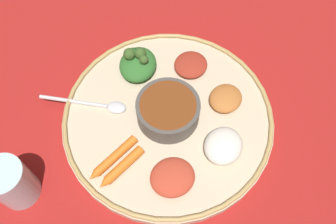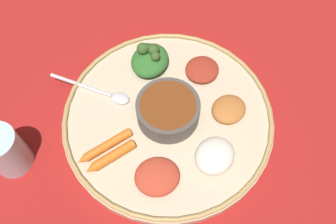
{
  "view_description": "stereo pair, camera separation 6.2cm",
  "coord_description": "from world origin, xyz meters",
  "views": [
    {
      "loc": [
        0.03,
        -0.3,
        0.58
      ],
      "look_at": [
        0.0,
        0.0,
        0.03
      ],
      "focal_mm": 38.72,
      "sensor_mm": 36.0,
      "label": 1
    },
    {
      "loc": [
        0.09,
        -0.28,
        0.58
      ],
      "look_at": [
        0.0,
        0.0,
        0.03
      ],
      "focal_mm": 38.72,
      "sensor_mm": 36.0,
      "label": 2
    }
  ],
  "objects": [
    {
      "name": "platter_rim",
      "position": [
        0.0,
        0.0,
        0.02
      ],
      "size": [
        0.37,
        0.37,
        0.01
      ],
      "primitive_type": "torus",
      "color": "tan",
      "rests_on": "platter"
    },
    {
      "name": "center_bowl",
      "position": [
        0.0,
        0.0,
        0.04
      ],
      "size": [
        0.11,
        0.11,
        0.04
      ],
      "color": "#4C4742",
      "rests_on": "platter"
    },
    {
      "name": "ground_plane",
      "position": [
        0.0,
        0.0,
        0.0
      ],
      "size": [
        2.4,
        2.4,
        0.0
      ],
      "primitive_type": "plane",
      "color": "maroon"
    },
    {
      "name": "platter",
      "position": [
        0.0,
        0.0,
        0.01
      ],
      "size": [
        0.37,
        0.37,
        0.02
      ],
      "primitive_type": "cylinder",
      "color": "#C6B293",
      "rests_on": "ground_plane"
    },
    {
      "name": "mound_rice_white",
      "position": [
        0.1,
        -0.05,
        0.03
      ],
      "size": [
        0.08,
        0.09,
        0.03
      ],
      "primitive_type": "ellipsoid",
      "rotation": [
        0.0,
        0.0,
        1.17
      ],
      "color": "silver",
      "rests_on": "platter"
    },
    {
      "name": "greens_pile",
      "position": [
        -0.07,
        0.09,
        0.04
      ],
      "size": [
        0.07,
        0.08,
        0.05
      ],
      "color": "#2D6628",
      "rests_on": "platter"
    },
    {
      "name": "carrot_near_spoon",
      "position": [
        -0.08,
        -0.09,
        0.03
      ],
      "size": [
        0.07,
        0.09,
        0.01
      ],
      "color": "orange",
      "rests_on": "platter"
    },
    {
      "name": "mound_beet",
      "position": [
        0.03,
        0.11,
        0.03
      ],
      "size": [
        0.09,
        0.09,
        0.02
      ],
      "primitive_type": "ellipsoid",
      "rotation": [
        0.0,
        0.0,
        5.61
      ],
      "color": "maroon",
      "rests_on": "platter"
    },
    {
      "name": "drinking_glass",
      "position": [
        -0.22,
        -0.15,
        0.04
      ],
      "size": [
        0.06,
        0.06,
        0.09
      ],
      "color": "silver",
      "rests_on": "ground_plane"
    },
    {
      "name": "mound_berbere_red",
      "position": [
        0.02,
        -0.11,
        0.03
      ],
      "size": [
        0.09,
        0.09,
        0.02
      ],
      "primitive_type": "ellipsoid",
      "rotation": [
        0.0,
        0.0,
        3.61
      ],
      "color": "#B73D28",
      "rests_on": "platter"
    },
    {
      "name": "mound_chickpea",
      "position": [
        0.1,
        0.04,
        0.03
      ],
      "size": [
        0.08,
        0.08,
        0.02
      ],
      "primitive_type": "ellipsoid",
      "rotation": [
        0.0,
        0.0,
        0.98
      ],
      "color": "#B2662D",
      "rests_on": "platter"
    },
    {
      "name": "carrot_outer",
      "position": [
        -0.06,
        -0.1,
        0.03
      ],
      "size": [
        0.07,
        0.08,
        0.02
      ],
      "color": "orange",
      "rests_on": "platter"
    },
    {
      "name": "spoon",
      "position": [
        -0.13,
        0.01,
        0.02
      ],
      "size": [
        0.16,
        0.03,
        0.01
      ],
      "color": "silver",
      "rests_on": "platter"
    }
  ]
}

